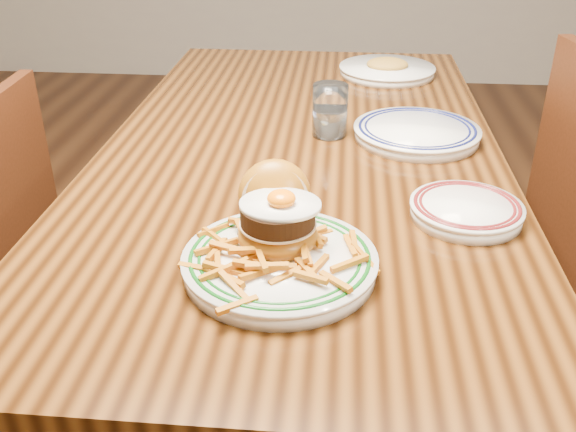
{
  "coord_description": "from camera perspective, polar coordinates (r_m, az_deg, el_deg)",
  "views": [
    {
      "loc": [
        0.09,
        -1.29,
        1.28
      ],
      "look_at": [
        0.01,
        -0.48,
        0.84
      ],
      "focal_mm": 40.0,
      "sensor_mm": 36.0,
      "label": 1
    }
  ],
  "objects": [
    {
      "name": "side_plate",
      "position": [
        1.13,
        15.57,
        0.59
      ],
      "size": [
        0.19,
        0.19,
        0.03
      ],
      "rotation": [
        0.0,
        0.0,
        0.11
      ],
      "color": "white",
      "rests_on": "table"
    },
    {
      "name": "floor",
      "position": [
        1.82,
        0.93,
        -16.1
      ],
      "size": [
        6.0,
        6.0,
        0.0
      ],
      "primitive_type": "plane",
      "color": "black",
      "rests_on": "ground"
    },
    {
      "name": "far_plate",
      "position": [
        1.91,
        8.79,
        12.74
      ],
      "size": [
        0.27,
        0.27,
        0.05
      ],
      "rotation": [
        0.0,
        0.0,
        0.01
      ],
      "color": "white",
      "rests_on": "table"
    },
    {
      "name": "main_plate",
      "position": [
        0.95,
        -0.82,
        -2.49
      ],
      "size": [
        0.29,
        0.31,
        0.14
      ],
      "rotation": [
        0.0,
        0.0,
        0.17
      ],
      "color": "white",
      "rests_on": "table"
    },
    {
      "name": "water_glass",
      "position": [
        1.43,
        3.74,
        9.08
      ],
      "size": [
        0.08,
        0.08,
        0.12
      ],
      "color": "white",
      "rests_on": "table"
    },
    {
      "name": "table",
      "position": [
        1.43,
        1.14,
        3.06
      ],
      "size": [
        0.85,
        1.6,
        0.75
      ],
      "color": "black",
      "rests_on": "floor"
    },
    {
      "name": "rear_plate",
      "position": [
        1.45,
        11.36,
        7.35
      ],
      "size": [
        0.28,
        0.28,
        0.03
      ],
      "rotation": [
        0.0,
        0.0,
        0.08
      ],
      "color": "white",
      "rests_on": "table"
    }
  ]
}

